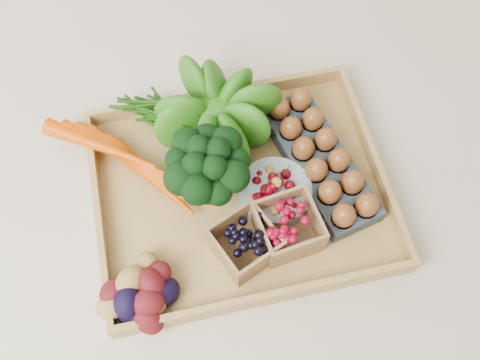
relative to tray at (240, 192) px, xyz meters
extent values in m
plane|color=beige|center=(0.00, 0.00, -0.01)|extent=(4.00, 4.00, 0.00)
cube|color=#AF8A49|center=(0.00, 0.00, 0.00)|extent=(0.55, 0.45, 0.01)
sphere|color=#13450A|center=(-0.02, 0.15, 0.09)|extent=(0.16, 0.16, 0.16)
cylinder|color=#8C9EA5|center=(0.06, -0.03, 0.03)|extent=(0.14, 0.14, 0.04)
cube|color=#333A41|center=(0.16, 0.02, 0.03)|extent=(0.17, 0.32, 0.04)
cube|color=black|center=(-0.02, -0.12, 0.04)|extent=(0.13, 0.13, 0.07)
cube|color=maroon|center=(0.06, -0.11, 0.04)|extent=(0.12, 0.12, 0.07)
camera|label=1|loc=(-0.10, -0.44, 0.94)|focal=40.00mm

